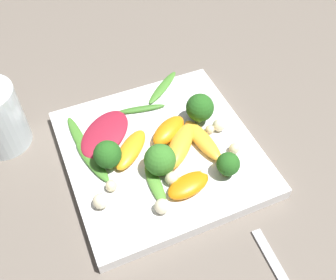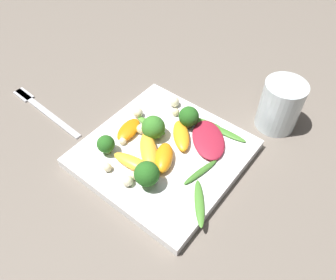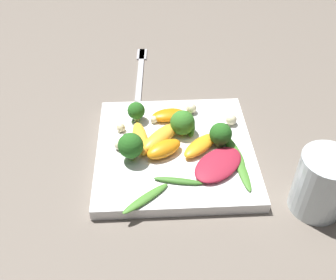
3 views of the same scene
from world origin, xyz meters
The scene contains 27 objects.
ground_plane centered at (0.00, 0.00, 0.00)m, with size 2.40×2.40×0.00m, color #6B6056.
plate centered at (0.00, 0.00, 0.01)m, with size 0.24×0.24×0.02m.
drinking_glass centered at (-0.11, -0.19, 0.05)m, with size 0.07×0.07×0.09m.
fork centered at (0.26, 0.05, 0.00)m, with size 0.20×0.03×0.01m.
radicchio_leaf_0 centered at (-0.05, -0.06, 0.02)m, with size 0.10×0.10×0.01m.
orange_segment_0 centered at (0.01, 0.02, 0.03)m, with size 0.08×0.07×0.02m.
orange_segment_1 centered at (-0.02, 0.02, 0.03)m, with size 0.05×0.06×0.02m.
orange_segment_2 centered at (0.07, 0.01, 0.03)m, with size 0.04×0.06×0.02m.
orange_segment_3 centered at (0.01, 0.05, 0.03)m, with size 0.08×0.03×0.01m.
orange_segment_4 centered at (-0.01, -0.04, 0.03)m, with size 0.07×0.07×0.02m.
broccoli_floret_0 centered at (0.07, 0.06, 0.04)m, with size 0.03×0.03×0.03m.
broccoli_floret_1 centered at (-0.02, 0.07, 0.05)m, with size 0.04×0.04×0.05m.
broccoli_floret_2 centered at (0.03, -0.01, 0.04)m, with size 0.04×0.04×0.04m.
broccoli_floret_3 centered at (0.00, -0.07, 0.04)m, with size 0.04×0.04×0.04m.
arugula_sprig_0 centered at (-0.06, -0.09, 0.02)m, with size 0.09×0.02×0.01m.
arugula_sprig_1 centered at (-0.07, 0.00, 0.02)m, with size 0.02×0.07×0.01m.
arugula_sprig_2 centered at (-0.10, 0.05, 0.02)m, with size 0.06×0.07×0.01m.
arugula_sprig_3 centered at (0.05, -0.03, 0.02)m, with size 0.06×0.02×0.01m.
arugula_sprig_4 centered at (-0.01, -0.09, 0.02)m, with size 0.08×0.03×0.01m.
macadamia_nut_0 centered at (0.09, -0.03, 0.03)m, with size 0.02×0.02×0.02m.
macadamia_nut_1 centered at (0.03, -0.08, 0.03)m, with size 0.01×0.01×0.01m.
macadamia_nut_2 centered at (0.04, 0.09, 0.03)m, with size 0.01×0.01×0.01m.
macadamia_nut_3 centered at (0.06, 0.03, 0.02)m, with size 0.01×0.01×0.01m.
macadamia_nut_4 centered at (0.00, 0.07, 0.02)m, with size 0.01×0.01×0.01m.
macadamia_nut_5 centered at (0.00, 0.09, 0.03)m, with size 0.02×0.02×0.02m.
macadamia_nut_6 centered at (0.05, -0.10, 0.03)m, with size 0.02×0.02×0.02m.
macadamia_nut_7 centered at (0.05, -0.01, 0.03)m, with size 0.02×0.02×0.02m.
Camera 3 is at (-0.45, 0.03, 0.44)m, focal length 42.00 mm.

